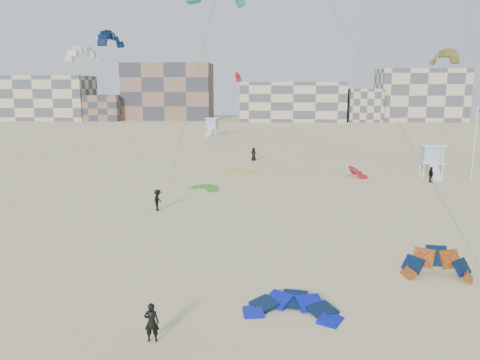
# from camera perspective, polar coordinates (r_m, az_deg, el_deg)

# --- Properties ---
(ground) EXTENTS (320.00, 320.00, 0.00)m
(ground) POSITION_cam_1_polar(r_m,az_deg,el_deg) (22.52, -3.69, -16.91)
(ground) COLOR beige
(ground) RESTS_ON ground
(kite_ground_blue) EXTENTS (4.91, 5.10, 1.79)m
(kite_ground_blue) POSITION_cam_1_polar(r_m,az_deg,el_deg) (23.46, 6.38, -15.74)
(kite_ground_blue) COLOR #0217F1
(kite_ground_blue) RESTS_ON ground
(kite_ground_orange) EXTENTS (4.32, 4.22, 3.83)m
(kite_ground_orange) POSITION_cam_1_polar(r_m,az_deg,el_deg) (29.42, 22.86, -10.82)
(kite_ground_orange) COLOR orange
(kite_ground_orange) RESTS_ON ground
(kite_ground_green) EXTENTS (4.55, 4.60, 1.13)m
(kite_ground_green) POSITION_cam_1_polar(r_m,az_deg,el_deg) (49.57, -4.36, -1.11)
(kite_ground_green) COLOR #449829
(kite_ground_green) RESTS_ON ground
(kite_ground_red_far) EXTENTS (3.88, 3.80, 3.54)m
(kite_ground_red_far) POSITION_cam_1_polar(r_m,az_deg,el_deg) (58.15, 14.16, 0.43)
(kite_ground_red_far) COLOR #B00A24
(kite_ground_red_far) RESTS_ON ground
(kite_ground_yellow) EXTENTS (3.03, 3.20, 0.56)m
(kite_ground_yellow) POSITION_cam_1_polar(r_m,az_deg,el_deg) (59.51, -0.21, 1.02)
(kite_ground_yellow) COLOR yellow
(kite_ground_yellow) RESTS_ON ground
(kitesurfer_main) EXTENTS (0.65, 0.45, 1.74)m
(kitesurfer_main) POSITION_cam_1_polar(r_m,az_deg,el_deg) (20.98, -10.72, -16.67)
(kitesurfer_main) COLOR black
(kitesurfer_main) RESTS_ON ground
(kitesurfer_c) EXTENTS (0.82, 1.28, 1.88)m
(kitesurfer_c) POSITION_cam_1_polar(r_m,az_deg,el_deg) (41.35, -9.99, -2.42)
(kitesurfer_c) COLOR black
(kitesurfer_c) RESTS_ON ground
(kitesurfer_d) EXTENTS (0.57, 1.10, 1.80)m
(kitesurfer_d) POSITION_cam_1_polar(r_m,az_deg,el_deg) (56.91, 22.26, 0.61)
(kitesurfer_d) COLOR black
(kitesurfer_d) RESTS_ON ground
(kitesurfer_e) EXTENTS (1.03, 0.78, 1.89)m
(kitesurfer_e) POSITION_cam_1_polar(r_m,az_deg,el_deg) (68.34, 1.66, 3.16)
(kitesurfer_e) COLOR black
(kitesurfer_e) RESTS_ON ground
(kitesurfer_f) EXTENTS (1.09, 1.49, 1.56)m
(kitesurfer_f) POSITION_cam_1_polar(r_m,az_deg,el_deg) (78.65, 23.06, 3.21)
(kitesurfer_f) COLOR black
(kitesurfer_f) RESTS_ON ground
(kite_fly_grey) EXTENTS (8.66, 4.59, 13.84)m
(kite_fly_grey) POSITION_cam_1_polar(r_m,az_deg,el_deg) (52.39, -18.58, 14.13)
(kite_fly_grey) COLOR white
(kite_fly_grey) RESTS_ON ground
(kite_fly_olive) EXTENTS (4.50, 4.75, 13.97)m
(kite_fly_olive) POSITION_cam_1_polar(r_m,az_deg,el_deg) (56.59, 23.66, 13.42)
(kite_fly_olive) COLOR olive
(kite_fly_olive) RESTS_ON ground
(kite_fly_navy) EXTENTS (5.90, 5.39, 17.36)m
(kite_fly_navy) POSITION_cam_1_polar(r_m,az_deg,el_deg) (67.95, -15.51, 16.06)
(kite_fly_navy) COLOR #0A1F41
(kite_fly_navy) RESTS_ON ground
(kite_fly_red) EXTENTS (5.67, 8.36, 12.40)m
(kite_fly_red) POSITION_cam_1_polar(r_m,az_deg,el_deg) (87.02, -0.23, 12.34)
(kite_fly_red) COLOR #B00A24
(kite_fly_red) RESTS_ON ground
(lifeguard_tower_near) EXTENTS (3.04, 5.46, 3.88)m
(lifeguard_tower_near) POSITION_cam_1_polar(r_m,az_deg,el_deg) (60.62, 22.35, 2.20)
(lifeguard_tower_near) COLOR white
(lifeguard_tower_near) RESTS_ON ground
(lifeguard_tower_far) EXTENTS (3.18, 5.55, 3.88)m
(lifeguard_tower_far) POSITION_cam_1_polar(r_m,az_deg,el_deg) (103.73, -3.41, 6.49)
(lifeguard_tower_far) COLOR white
(lifeguard_tower_far) RESTS_ON ground
(flagpole) EXTENTS (0.69, 0.11, 8.49)m
(flagpole) POSITION_cam_1_polar(r_m,az_deg,el_deg) (60.39, 26.70, 4.23)
(flagpole) COLOR white
(flagpole) RESTS_ON ground
(condo_west_a) EXTENTS (30.00, 15.00, 14.00)m
(condo_west_a) POSITION_cam_1_polar(r_m,az_deg,el_deg) (166.38, -22.76, 9.21)
(condo_west_a) COLOR beige
(condo_west_a) RESTS_ON ground
(condo_west_b) EXTENTS (28.00, 14.00, 18.00)m
(condo_west_b) POSITION_cam_1_polar(r_m,az_deg,el_deg) (157.10, -8.70, 10.60)
(condo_west_b) COLOR #84624F
(condo_west_b) RESTS_ON ground
(condo_mid) EXTENTS (32.00, 16.00, 12.00)m
(condo_mid) POSITION_cam_1_polar(r_m,az_deg,el_deg) (149.94, 6.34, 9.49)
(condo_mid) COLOR beige
(condo_mid) RESTS_ON ground
(condo_east) EXTENTS (26.00, 14.00, 16.00)m
(condo_east) POSITION_cam_1_polar(r_m,az_deg,el_deg) (158.95, 21.09, 9.63)
(condo_east) COLOR beige
(condo_east) RESTS_ON ground
(condo_fill_left) EXTENTS (12.00, 10.00, 8.00)m
(condo_fill_left) POSITION_cam_1_polar(r_m,az_deg,el_deg) (156.90, -16.35, 8.45)
(condo_fill_left) COLOR #84624F
(condo_fill_left) RESTS_ON ground
(condo_fill_right) EXTENTS (10.00, 10.00, 10.00)m
(condo_fill_right) POSITION_cam_1_polar(r_m,az_deg,el_deg) (150.69, 14.85, 8.81)
(condo_fill_right) COLOR beige
(condo_fill_right) RESTS_ON ground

